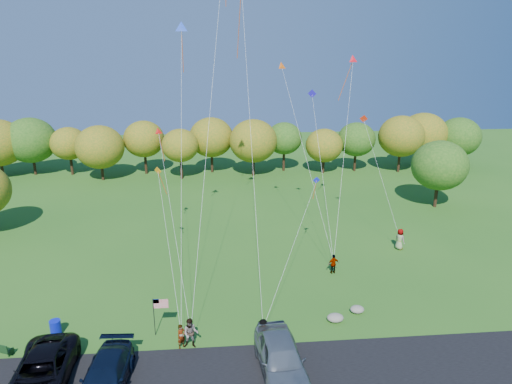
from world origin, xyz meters
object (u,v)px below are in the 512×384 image
Objects in this scene: flyer_b at (191,333)px; flyer_e at (400,239)px; minivan_dark at (42,372)px; flyer_a at (181,336)px; flyer_d at (334,264)px; trash_barrel at (56,328)px; minivan_navy at (105,377)px; flyer_c at (263,332)px; minivan_silver at (281,358)px.

flyer_e is at bearing 41.47° from flyer_b.
minivan_dark is 3.20× the size of flyer_e.
flyer_a is at bearing 17.25° from minivan_dark.
flyer_e reaches higher than flyer_d.
flyer_e is 1.91× the size of trash_barrel.
minivan_navy is 3.39× the size of flyer_d.
flyer_c is at bearing -43.81° from flyer_a.
minivan_dark is at bearing 91.22° from flyer_e.
flyer_c is (8.45, 3.25, -0.04)m from minivan_navy.
trash_barrel is (-0.82, 4.59, -0.40)m from minivan_dark.
trash_barrel is (-12.62, 1.95, -0.31)m from flyer_c.
minivan_dark is 3.40m from minivan_navy.
minivan_dark is at bearing 35.00° from flyer_c.
trash_barrel is (-13.29, 4.76, -0.56)m from minivan_silver.
minivan_navy is 4.88m from flyer_a.
flyer_d is at bearing -7.09° from flyer_a.
minivan_navy is at bearing 178.01° from flyer_a.
flyer_c is at bearing 6.49° from flyer_b.
minivan_silver is 12.56m from flyer_d.
flyer_c reaches higher than flyer_a.
trash_barrel is at bearing 96.67° from minivan_dark.
flyer_a reaches higher than trash_barrel.
flyer_c is 1.01× the size of flyer_d.
trash_barrel is (-19.02, -6.42, -0.30)m from flyer_d.
flyer_c is 0.85× the size of flyer_e.
flyer_d is (18.20, 11.01, -0.10)m from minivan_dark.
minivan_silver is (12.47, -0.17, 0.15)m from minivan_dark.
flyer_a is 0.82× the size of flyer_b.
flyer_d is at bearing 44.61° from flyer_b.
minivan_dark is 1.04× the size of minivan_silver.
minivan_navy is 5.31m from flyer_b.
trash_barrel is (-4.16, 5.20, -0.35)m from minivan_navy.
minivan_silver reaches higher than flyer_e.
flyer_e reaches higher than trash_barrel.
flyer_e is at bearing 21.75° from trash_barrel.
minivan_silver is 6.18m from flyer_a.
flyer_b is (0.56, 0.00, 0.17)m from flyer_a.
minivan_dark is 21.27m from flyer_d.
flyer_b is (4.19, 3.25, 0.09)m from minivan_navy.
flyer_e is (12.63, 15.10, -0.11)m from minivan_silver.
minivan_navy is 9.14m from minivan_silver.
minivan_dark is 12.48m from minivan_silver.
flyer_a is at bearing 24.51° from flyer_d.
minivan_dark reaches higher than flyer_a.
flyer_d is at bearing 18.65° from trash_barrel.
flyer_a is at bearing -173.51° from flyer_b.
flyer_d is 0.84× the size of flyer_e.
minivan_silver is at bearing -70.90° from flyer_a.
trash_barrel is at bearing 6.44° from flyer_d.
minivan_silver is 3.08× the size of flyer_e.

